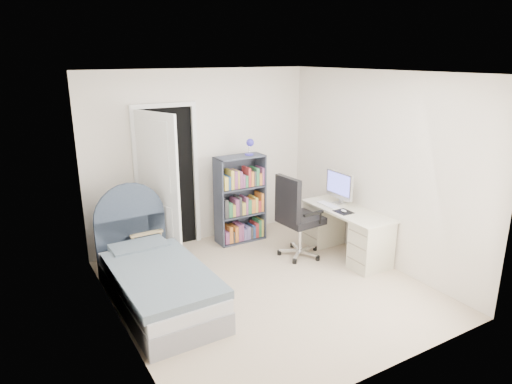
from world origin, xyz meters
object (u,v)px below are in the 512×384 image
floor_lamp (151,212)px  bookcase (241,202)px  office_chair (296,213)px  desk (346,230)px  bed (156,280)px  nightstand (142,237)px

floor_lamp → bookcase: (1.28, -0.24, 0.00)m
floor_lamp → office_chair: bearing=-35.1°
floor_lamp → desk: size_ratio=1.07×
bed → desk: (2.67, -0.11, 0.10)m
desk → bed: bearing=177.7°
floor_lamp → nightstand: bearing=-126.7°
bookcase → nightstand: bearing=-176.6°
nightstand → desk: size_ratio=0.45×
bed → desk: bed is taller
desk → office_chair: bearing=155.3°
desk → floor_lamp: bearing=147.7°
bed → floor_lamp: floor_lamp is taller
nightstand → office_chair: (1.87, -0.81, 0.23)m
nightstand → office_chair: office_chair is taller
floor_lamp → bookcase: bearing=-10.6°
bed → desk: 2.67m
bed → office_chair: size_ratio=1.67×
nightstand → bed: bearing=-98.8°
bookcase → desk: bearing=-50.4°
bookcase → bed: bearing=-147.1°
nightstand → floor_lamp: size_ratio=0.42×
desk → bookcase: bearing=129.6°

